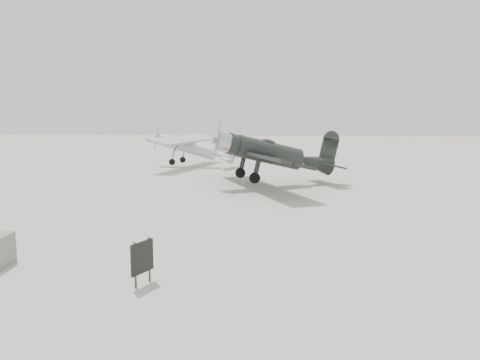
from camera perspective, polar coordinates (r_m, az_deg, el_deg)
The scene contains 4 objects.
ground at distance 20.74m, azimuth -3.54°, elevation -4.24°, with size 160.00×160.00×0.00m, color #A19D8E.
lowwing_monoplane at distance 28.87m, azimuth 4.19°, elevation 3.14°, with size 8.69×11.21×3.71m.
highwing_monoplane at distance 39.74m, azimuth -5.92°, elevation 4.26°, with size 7.46×10.43×2.95m.
sign_board at distance 12.45m, azimuth -11.84°, elevation -9.29°, with size 0.38×0.79×1.20m.
Camera 1 is at (3.13, -20.03, 4.37)m, focal length 35.00 mm.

